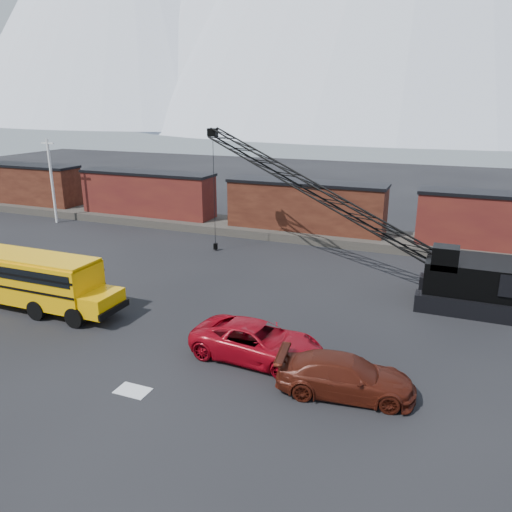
% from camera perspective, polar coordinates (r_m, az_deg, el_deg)
% --- Properties ---
extents(ground, '(160.00, 160.00, 0.00)m').
position_cam_1_polar(ground, '(24.89, -9.44, -10.14)').
color(ground, black).
rests_on(ground, ground).
extents(gravel_berm, '(120.00, 5.00, 0.70)m').
position_cam_1_polar(gravel_berm, '(43.78, 5.60, 2.65)').
color(gravel_berm, '#4C473F').
rests_on(gravel_berm, ground).
extents(boxcar_west_far, '(13.70, 3.10, 4.17)m').
position_cam_1_polar(boxcar_west_far, '(60.46, -25.05, 7.52)').
color(boxcar_west_far, '#572818').
rests_on(boxcar_west_far, gravel_berm).
extents(boxcar_west_near, '(13.70, 3.10, 4.17)m').
position_cam_1_polar(boxcar_west_near, '(50.07, -12.26, 7.02)').
color(boxcar_west_near, '#481414').
rests_on(boxcar_west_near, gravel_berm).
extents(boxcar_mid, '(13.70, 3.10, 4.17)m').
position_cam_1_polar(boxcar_mid, '(43.23, 5.69, 5.75)').
color(boxcar_mid, '#572818').
rests_on(boxcar_mid, gravel_berm).
extents(boxcar_east_near, '(13.70, 3.10, 4.17)m').
position_cam_1_polar(boxcar_east_near, '(41.76, 27.26, 3.48)').
color(boxcar_east_near, '#481414').
rests_on(boxcar_east_near, gravel_berm).
extents(utility_pole, '(1.40, 0.24, 8.00)m').
position_cam_1_polar(utility_pole, '(51.83, -22.30, 8.03)').
color(utility_pole, silver).
rests_on(utility_pole, ground).
extents(snow_patch, '(1.40, 0.90, 0.02)m').
position_cam_1_polar(snow_patch, '(21.78, -13.90, -14.71)').
color(snow_patch, silver).
rests_on(snow_patch, ground).
extents(school_bus, '(11.65, 2.65, 3.19)m').
position_cam_1_polar(school_bus, '(31.22, -24.97, -2.24)').
color(school_bus, '#EDA604').
rests_on(school_bus, ground).
extents(red_pickup, '(6.32, 3.23, 1.71)m').
position_cam_1_polar(red_pickup, '(23.12, 0.13, -9.76)').
color(red_pickup, '#9D0715').
rests_on(red_pickup, ground).
extents(maroon_suv, '(5.81, 3.00, 1.61)m').
position_cam_1_polar(maroon_suv, '(20.91, 10.18, -13.36)').
color(maroon_suv, '#49170D').
rests_on(maroon_suv, ground).
extents(crawler_crane, '(21.72, 7.09, 9.64)m').
position_cam_1_polar(crawler_crane, '(33.28, 7.20, 7.16)').
color(crawler_crane, black).
rests_on(crawler_crane, ground).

